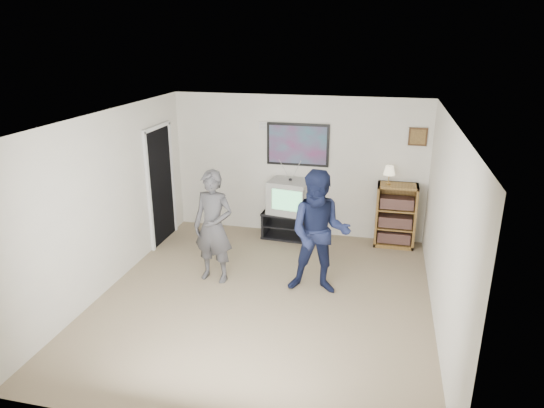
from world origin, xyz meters
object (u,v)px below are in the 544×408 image
at_px(crt_television, 290,196).
at_px(person_tall, 213,227).
at_px(person_short, 319,233).
at_px(bookshelf, 396,215).
at_px(media_stand, 290,224).

distance_m(crt_television, person_tall, 1.98).
relative_size(crt_television, person_short, 0.39).
bearing_deg(bookshelf, media_stand, -178.43).
relative_size(media_stand, person_tall, 0.59).
height_order(person_tall, person_short, person_short).
relative_size(media_stand, crt_television, 1.43).
height_order(media_stand, crt_television, crt_television).
bearing_deg(bookshelf, person_short, -119.38).
xyz_separation_m(bookshelf, person_tall, (-2.60, -1.87, 0.29)).
bearing_deg(person_tall, media_stand, 74.41).
height_order(crt_television, bookshelf, bookshelf).
bearing_deg(person_tall, person_short, 7.28).
relative_size(media_stand, bookshelf, 0.90).
distance_m(crt_television, person_short, 1.99).
xyz_separation_m(crt_television, person_short, (0.77, -1.83, 0.12)).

